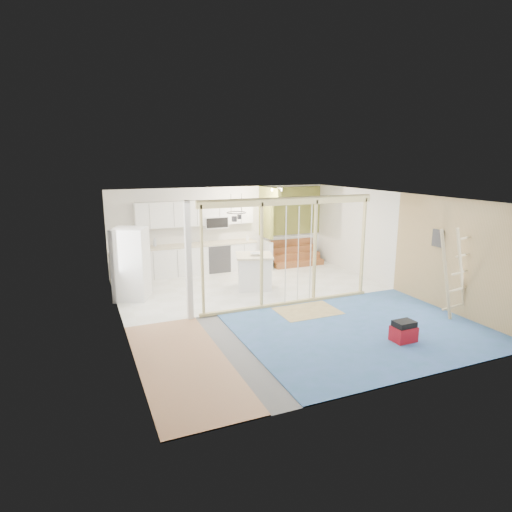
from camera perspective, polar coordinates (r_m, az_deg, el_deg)
name	(u,v)px	position (r m, az deg, el deg)	size (l,w,h in m)	color
room	(277,253)	(9.91, 2.87, 0.36)	(7.01, 8.01, 2.61)	slate
floor_overlays	(278,305)	(10.35, 3.01, -6.54)	(7.00, 8.00, 0.03)	white
stud_frame	(267,241)	(9.74, 1.44, 1.98)	(4.66, 0.14, 2.60)	#CDBD7D
base_cabinets	(178,263)	(12.71, -10.39, -0.93)	(4.45, 2.24, 0.93)	white
upper_cabinets	(198,214)	(13.08, -7.77, 5.57)	(3.60, 0.41, 0.85)	white
green_partition	(285,237)	(14.09, 3.91, 2.57)	(2.25, 1.51, 2.60)	olive
pot_rack	(236,215)	(11.40, -2.63, 5.53)	(0.52, 0.52, 0.72)	black
sheathing_panel	(459,258)	(10.43, 25.43, -0.26)	(0.02, 4.00, 2.60)	tan
electrical_panel	(438,238)	(10.73, 23.06, 2.20)	(0.04, 0.30, 0.40)	#38393E
ceiling_light	(277,190)	(13.03, 2.76, 8.83)	(0.32, 0.32, 0.08)	#FFEABF
fridge	(131,264)	(10.99, -16.28, -1.04)	(1.05, 1.01, 1.81)	white
island	(254,272)	(11.55, -0.24, -2.11)	(1.21, 1.21, 0.94)	white
bowl	(255,254)	(11.36, -0.08, 0.27)	(0.28, 0.28, 0.07)	white
soap_bottle_a	(155,242)	(12.91, -13.35, 1.87)	(0.10, 0.11, 0.27)	silver
soap_bottle_b	(247,237)	(13.51, -1.15, 2.52)	(0.09, 0.09, 0.20)	white
toolbox	(404,332)	(8.77, 19.09, -9.54)	(0.45, 0.34, 0.42)	#A10E18
ladder	(456,274)	(10.14, 25.08, -2.16)	(1.08, 0.14, 2.01)	tan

